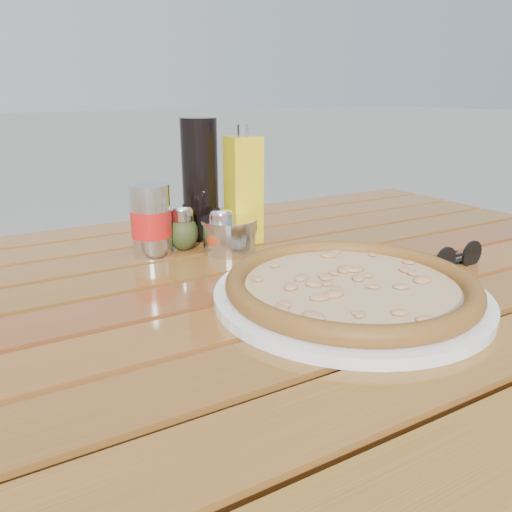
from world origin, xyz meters
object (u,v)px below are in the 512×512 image
table (262,325)px  sunglasses (457,258)px  parmesan_tin (229,235)px  oregano_shaker (183,228)px  plate (350,295)px  dark_bottle (200,180)px  olive_oil_cruet (243,189)px  pizza (350,284)px  pepper_shaker (221,233)px  soda_can (151,221)px

table → sunglasses: (0.29, -0.11, 0.09)m
parmesan_tin → oregano_shaker: bearing=140.6°
plate → dark_bottle: dark_bottle is taller
olive_oil_cruet → pizza: bearing=-91.9°
pizza → pepper_shaker: bearing=103.1°
pepper_shaker → soda_can: soda_can is taller
table → oregano_shaker: size_ratio=17.07×
table → dark_bottle: (0.01, 0.25, 0.19)m
plate → soda_can: size_ratio=3.00×
dark_bottle → sunglasses: 0.46m
pepper_shaker → oregano_shaker: bearing=127.6°
pepper_shaker → soda_can: size_ratio=0.68×
table → pizza: pizza is taller
table → plate: 0.16m
plate → pizza: pizza is taller
dark_bottle → plate: bearing=-83.0°
dark_bottle → pepper_shaker: bearing=-97.1°
dark_bottle → table: bearing=-93.1°
dark_bottle → parmesan_tin: dark_bottle is taller
soda_can → olive_oil_cruet: bearing=-1.5°
oregano_shaker → parmesan_tin: oregano_shaker is taller
parmesan_tin → sunglasses: size_ratio=1.14×
plate → sunglasses: sunglasses is taller
pizza → dark_bottle: bearing=97.0°
plate → soda_can: 0.36m
pepper_shaker → sunglasses: (0.29, -0.24, -0.02)m
olive_oil_cruet → sunglasses: (0.22, -0.30, -0.08)m
soda_can → pepper_shaker: bearing=-29.8°
pepper_shaker → parmesan_tin: 0.02m
plate → pizza: 0.02m
oregano_shaker → pizza: bearing=-71.6°
plate → soda_can: (-0.16, 0.32, 0.05)m
oregano_shaker → parmesan_tin: bearing=-39.4°
table → pizza: (0.06, -0.13, 0.10)m
table → sunglasses: size_ratio=12.74×
plate → olive_oil_cruet: size_ratio=1.71×
pizza → parmesan_tin: size_ratio=3.53×
pepper_shaker → oregano_shaker: (-0.05, 0.06, 0.00)m
pizza → oregano_shaker: oregano_shaker is taller
soda_can → olive_oil_cruet: size_ratio=0.57×
pepper_shaker → oregano_shaker: size_ratio=1.00×
dark_bottle → parmesan_tin: size_ratio=1.76×
oregano_shaker → dark_bottle: (0.06, 0.06, 0.07)m
pepper_shaker → dark_bottle: 0.14m
pizza → pepper_shaker: 0.27m
pizza → dark_bottle: dark_bottle is taller
plate → sunglasses: (0.23, 0.02, 0.01)m
table → pizza: size_ratio=3.17×
oregano_shaker → pepper_shaker: bearing=-52.4°
plate → pepper_shaker: pepper_shaker is taller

